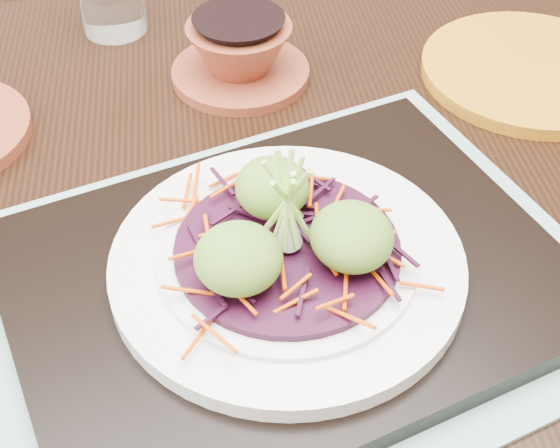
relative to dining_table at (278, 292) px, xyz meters
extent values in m
cube|color=black|center=(0.00, 0.00, 0.08)|extent=(1.30, 0.95, 0.04)
cube|color=#7CA197|center=(-0.02, -0.08, 0.10)|extent=(0.51, 0.44, 0.00)
cube|color=black|center=(-0.02, -0.08, 0.11)|extent=(0.44, 0.37, 0.02)
cylinder|color=silver|center=(-0.02, -0.08, 0.13)|extent=(0.26, 0.26, 0.01)
cylinder|color=silver|center=(-0.02, -0.08, 0.14)|extent=(0.19, 0.19, 0.01)
cylinder|color=black|center=(-0.02, -0.08, 0.14)|extent=(0.16, 0.16, 0.01)
ellipsoid|color=#587F26|center=(-0.05, -0.10, 0.17)|extent=(0.06, 0.06, 0.04)
ellipsoid|color=#587F26|center=(0.02, -0.10, 0.17)|extent=(0.06, 0.06, 0.04)
ellipsoid|color=#587F26|center=(-0.02, -0.04, 0.17)|extent=(0.06, 0.06, 0.04)
cylinder|color=maroon|center=(0.02, 0.21, 0.10)|extent=(0.17, 0.17, 0.01)
cylinder|color=#A26212|center=(0.30, 0.13, 0.11)|extent=(0.29, 0.29, 0.01)
camera|label=1|loc=(-0.12, -0.46, 0.54)|focal=50.00mm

